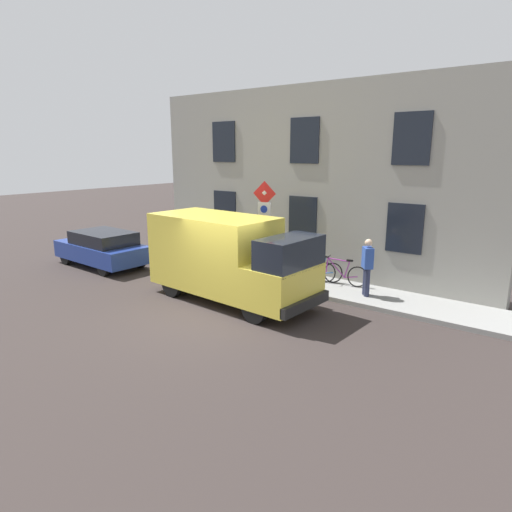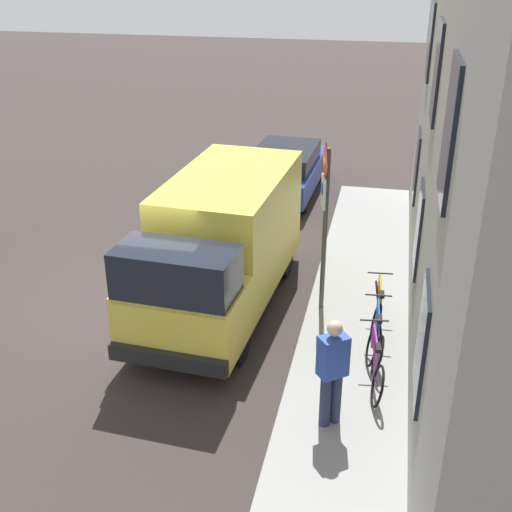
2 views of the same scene
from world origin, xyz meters
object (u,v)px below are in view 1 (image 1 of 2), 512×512
object	(u,v)px
sign_post_stacked	(265,217)
bicycle_blue	(318,269)
bicycle_orange	(296,265)
delivery_van	(229,257)
bicycle_purple	(341,273)
pedestrian	(367,265)
parked_hatchback	(102,248)

from	to	relation	value
sign_post_stacked	bicycle_blue	world-z (taller)	sign_post_stacked
bicycle_blue	bicycle_orange	size ratio (longest dim) A/B	1.00
sign_post_stacked	bicycle_blue	xyz separation A→B (m)	(1.14, -1.40, -1.77)
delivery_van	bicycle_blue	bearing A→B (deg)	70.15
sign_post_stacked	bicycle_purple	bearing A→B (deg)	-63.14
pedestrian	parked_hatchback	bearing A→B (deg)	-24.45
delivery_van	pedestrian	world-z (taller)	delivery_van
parked_hatchback	bicycle_orange	size ratio (longest dim) A/B	2.37
delivery_van	bicycle_purple	distance (m)	3.83
delivery_van	pedestrian	size ratio (longest dim) A/B	3.17
bicycle_purple	bicycle_orange	distance (m)	1.70
bicycle_orange	bicycle_blue	bearing A→B (deg)	175.12
bicycle_purple	bicycle_orange	size ratio (longest dim) A/B	1.00
sign_post_stacked	parked_hatchback	world-z (taller)	sign_post_stacked
sign_post_stacked	delivery_van	bearing A→B (deg)	-177.82
bicycle_blue	bicycle_orange	xyz separation A→B (m)	(-0.00, 0.85, 0.00)
parked_hatchback	bicycle_orange	world-z (taller)	parked_hatchback
parked_hatchback	pedestrian	distance (m)	10.05
sign_post_stacked	bicycle_purple	world-z (taller)	sign_post_stacked
parked_hatchback	bicycle_purple	xyz separation A→B (m)	(2.91, -8.68, -0.22)
parked_hatchback	bicycle_orange	bearing A→B (deg)	-155.03
delivery_van	bicycle_orange	xyz separation A→B (m)	(3.05, -0.48, -0.82)
delivery_van	pedestrian	xyz separation A→B (m)	(2.47, -3.27, -0.26)
sign_post_stacked	bicycle_orange	distance (m)	2.17
sign_post_stacked	delivery_van	distance (m)	2.13
sign_post_stacked	bicycle_purple	size ratio (longest dim) A/B	1.85
delivery_van	bicycle_purple	size ratio (longest dim) A/B	3.17
bicycle_blue	pedestrian	world-z (taller)	pedestrian
delivery_van	bicycle_blue	distance (m)	3.42
sign_post_stacked	bicycle_blue	size ratio (longest dim) A/B	1.85
sign_post_stacked	delivery_van	xyz separation A→B (m)	(-1.91, -0.07, -0.94)
parked_hatchback	pedestrian	xyz separation A→B (m)	(2.33, -9.77, 0.34)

